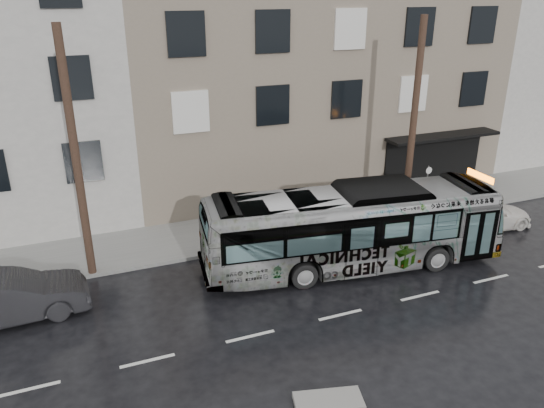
{
  "coord_description": "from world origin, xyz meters",
  "views": [
    {
      "loc": [
        -7.66,
        -15.59,
        10.17
      ],
      "look_at": [
        -0.48,
        2.5,
        2.19
      ],
      "focal_mm": 35.0,
      "sensor_mm": 36.0,
      "label": 1
    }
  ],
  "objects": [
    {
      "name": "ground",
      "position": [
        0.0,
        0.0,
        0.0
      ],
      "size": [
        120.0,
        120.0,
        0.0
      ],
      "primitive_type": "plane",
      "color": "black",
      "rests_on": "ground"
    },
    {
      "name": "sidewalk",
      "position": [
        0.0,
        4.9,
        0.07
      ],
      "size": [
        90.0,
        3.6,
        0.15
      ],
      "primitive_type": "cube",
      "color": "gray",
      "rests_on": "ground"
    },
    {
      "name": "building_taupe",
      "position": [
        5.0,
        12.7,
        5.5
      ],
      "size": [
        20.0,
        12.0,
        11.0
      ],
      "primitive_type": "cube",
      "color": "gray",
      "rests_on": "ground"
    },
    {
      "name": "utility_pole_front",
      "position": [
        6.5,
        3.3,
        4.65
      ],
      "size": [
        0.3,
        0.3,
        9.0
      ],
      "primitive_type": "cylinder",
      "color": "#422C21",
      "rests_on": "sidewalk"
    },
    {
      "name": "utility_pole_rear",
      "position": [
        -7.5,
        3.3,
        4.65
      ],
      "size": [
        0.3,
        0.3,
        9.0
      ],
      "primitive_type": "cylinder",
      "color": "#422C21",
      "rests_on": "sidewalk"
    },
    {
      "name": "sign_post",
      "position": [
        7.6,
        3.3,
        1.35
      ],
      "size": [
        0.06,
        0.06,
        2.4
      ],
      "primitive_type": "cylinder",
      "color": "slate",
      "rests_on": "sidewalk"
    },
    {
      "name": "bus",
      "position": [
        1.98,
        0.41,
        1.62
      ],
      "size": [
        11.87,
        4.25,
        3.23
      ],
      "primitive_type": "imported",
      "rotation": [
        0.0,
        0.0,
        1.44
      ],
      "color": "#B2B2B2",
      "rests_on": "ground"
    },
    {
      "name": "white_sedan",
      "position": [
        9.37,
        1.26,
        0.64
      ],
      "size": [
        4.54,
        2.07,
        1.29
      ],
      "primitive_type": "imported",
      "rotation": [
        0.0,
        0.0,
        1.51
      ],
      "color": "white",
      "rests_on": "ground"
    },
    {
      "name": "dark_sedan",
      "position": [
        -10.16,
        1.28,
        0.8
      ],
      "size": [
        4.96,
        1.95,
        1.61
      ],
      "primitive_type": "imported",
      "rotation": [
        0.0,
        0.0,
        1.62
      ],
      "color": "black",
      "rests_on": "ground"
    },
    {
      "name": "slush_pile",
      "position": [
        -2.27,
        -6.02,
        0.09
      ],
      "size": [
        1.94,
        1.21,
        0.18
      ],
      "primitive_type": "cube",
      "rotation": [
        0.0,
        0.0,
        -0.24
      ],
      "color": "#999791",
      "rests_on": "ground"
    }
  ]
}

